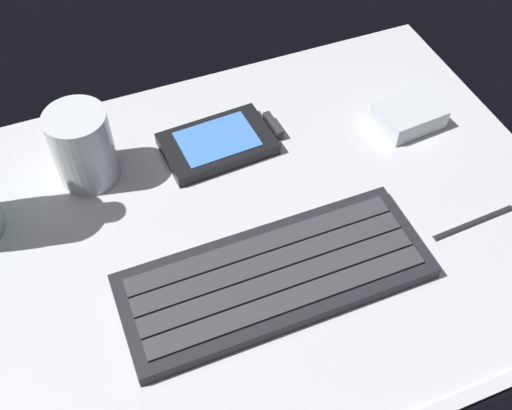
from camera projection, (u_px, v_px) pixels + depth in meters
The scene contains 6 objects.
ground_plane at pixel (257, 231), 63.17cm from camera, with size 64.00×48.00×2.80cm.
keyboard at pixel (275, 276), 57.67cm from camera, with size 29.01×11.03×1.70cm.
handheld_device at pixel (223, 142), 68.87cm from camera, with size 13.12×8.30×1.50cm.
juice_cup at pixel (83, 149), 63.74cm from camera, with size 6.40×6.40×8.50cm.
charger_block at pixel (409, 115), 70.96cm from camera, with size 7.00×5.60×2.40cm, color silver.
stylus_pen at pixel (474, 221), 62.29cm from camera, with size 0.70×0.70×9.50cm, color #26262B.
Camera 1 is at (-14.18, -35.26, 49.70)cm, focal length 43.42 mm.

